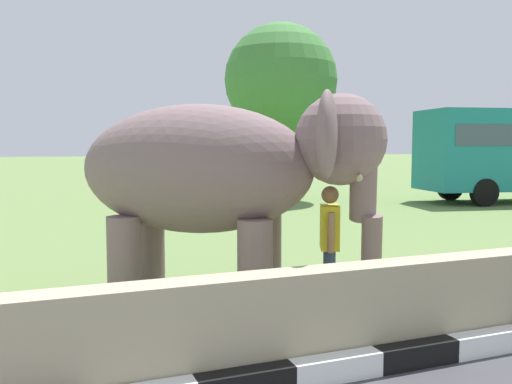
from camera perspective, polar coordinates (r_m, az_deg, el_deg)
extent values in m
cube|color=black|center=(5.04, -1.11, -19.37)|extent=(0.90, 0.20, 0.24)
cube|color=white|center=(5.39, 8.36, -17.74)|extent=(0.90, 0.20, 0.24)
cube|color=black|center=(5.86, 16.34, -15.99)|extent=(0.90, 0.20, 0.24)
cube|color=white|center=(6.42, 22.92, -14.30)|extent=(0.90, 0.20, 0.24)
cube|color=tan|center=(5.19, -1.23, -14.10)|extent=(28.00, 0.36, 1.00)
cylinder|color=slate|center=(7.67, 1.01, -6.73)|extent=(0.44, 0.44, 1.28)
cylinder|color=slate|center=(6.80, -0.10, -8.24)|extent=(0.44, 0.44, 1.28)
cylinder|color=slate|center=(8.09, -11.05, -6.21)|extent=(0.44, 0.44, 1.28)
cylinder|color=slate|center=(7.27, -13.55, -7.52)|extent=(0.44, 0.44, 1.28)
ellipsoid|color=slate|center=(7.26, -6.15, 2.42)|extent=(3.48, 2.96, 1.70)
sphere|color=slate|center=(6.98, 8.82, 5.44)|extent=(1.16, 1.16, 1.16)
ellipsoid|color=#D84C8C|center=(6.99, 11.23, 6.63)|extent=(0.64, 0.73, 0.44)
ellipsoid|color=slate|center=(7.77, 7.82, 5.76)|extent=(0.67, 0.90, 1.00)
ellipsoid|color=slate|center=(6.21, 7.41, 5.99)|extent=(0.67, 0.90, 1.00)
cylinder|color=slate|center=(7.00, 11.14, 0.90)|extent=(0.57, 0.64, 1.00)
cylinder|color=slate|center=(7.11, 11.97, -5.56)|extent=(0.40, 0.43, 0.82)
cone|color=beige|center=(7.28, 10.63, 1.84)|extent=(0.41, 0.56, 0.22)
cone|color=beige|center=(6.72, 10.73, 1.59)|extent=(0.41, 0.56, 0.22)
cylinder|color=navy|center=(7.52, 7.58, -8.83)|extent=(0.15, 0.15, 0.82)
cylinder|color=navy|center=(7.33, 7.69, -9.20)|extent=(0.15, 0.15, 0.82)
cube|color=yellow|center=(7.29, 7.70, -3.66)|extent=(0.39, 0.46, 0.58)
cylinder|color=#9E7251|center=(7.55, 7.56, -3.58)|extent=(0.14, 0.16, 0.53)
cylinder|color=#9E7251|center=(7.03, 7.84, -4.21)|extent=(0.14, 0.17, 0.53)
sphere|color=#9E7251|center=(7.24, 7.73, -0.29)|extent=(0.23, 0.23, 0.23)
cylinder|color=black|center=(23.11, 19.59, 0.44)|extent=(1.04, 0.48, 1.00)
cylinder|color=black|center=(21.16, 22.72, -0.05)|extent=(1.04, 0.48, 1.00)
cylinder|color=brown|center=(21.66, 2.56, 3.76)|extent=(0.36, 0.36, 3.51)
sphere|color=#407E39|center=(21.80, 2.59, 11.57)|extent=(4.40, 4.40, 4.40)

